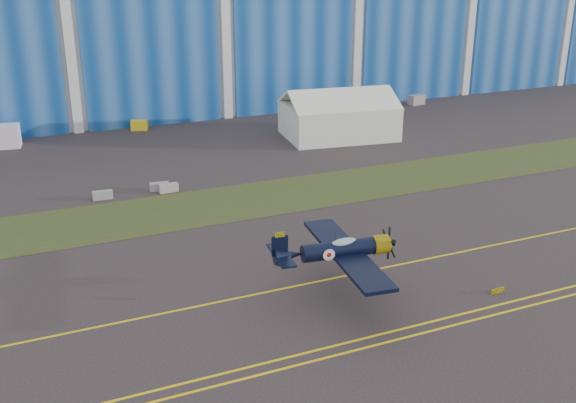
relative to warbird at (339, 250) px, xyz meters
name	(u,v)px	position (x,y,z in m)	size (l,w,h in m)	color
ground	(166,280)	(-10.83, 7.78, -3.80)	(260.00, 260.00, 0.00)	#332C2E
grass_median	(130,218)	(-10.83, 21.78, -3.78)	(260.00, 10.00, 0.02)	#475128
hangar	(50,10)	(-10.83, 79.56, 11.16)	(220.00, 45.70, 30.00)	silver
taxiway_centreline	(183,309)	(-10.83, 2.78, -3.79)	(200.00, 0.20, 0.02)	yellow
edge_line_near	(227,383)	(-10.83, -6.72, -3.79)	(80.00, 0.20, 0.02)	yellow
edge_line_far	(222,374)	(-10.83, -5.72, -3.79)	(80.00, 0.20, 0.02)	yellow
guard_board_right	(498,291)	(11.17, -4.22, -3.63)	(1.20, 0.15, 0.35)	yellow
warbird	(339,250)	(0.00, 0.00, 0.00)	(11.76, 13.62, 3.70)	black
tent	(339,112)	(21.36, 40.49, -0.44)	(15.79, 12.48, 6.73)	white
tug	(139,125)	(-2.73, 55.10, -3.14)	(2.29, 1.43, 1.34)	yellow
gse_box	(416,100)	(42.78, 53.48, -3.01)	(2.66, 1.42, 1.60)	gray
barrier_a	(103,195)	(-12.27, 28.08, -3.35)	(2.00, 0.60, 0.90)	gray
barrier_b	(159,187)	(-6.34, 28.37, -3.35)	(2.00, 0.60, 0.90)	gray
barrier_c	(169,188)	(-5.55, 27.53, -3.35)	(2.00, 0.60, 0.90)	#9E948F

